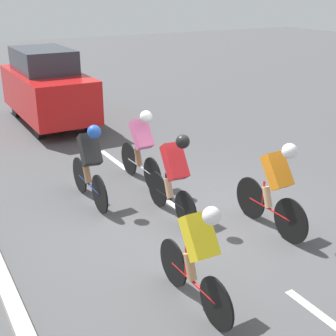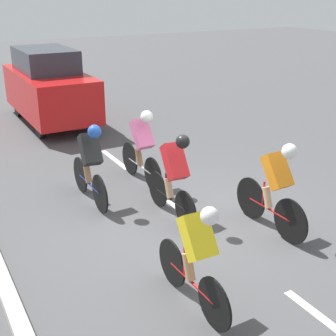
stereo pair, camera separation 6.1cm
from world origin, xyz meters
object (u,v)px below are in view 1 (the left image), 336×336
(cyclist_pink, at_px, (141,145))
(cyclist_yellow, at_px, (198,253))
(support_car, at_px, (47,87))
(cyclist_black, at_px, (90,162))
(cyclist_red, at_px, (174,173))
(cyclist_orange, at_px, (275,184))

(cyclist_pink, distance_m, cyclist_yellow, 3.97)
(support_car, bearing_deg, cyclist_black, 81.04)
(support_car, bearing_deg, cyclist_pink, 93.17)
(cyclist_red, bearing_deg, cyclist_orange, 134.45)
(cyclist_orange, xyz_separation_m, cyclist_pink, (0.95, -2.77, 0.01))
(cyclist_pink, xyz_separation_m, support_car, (0.30, -5.35, 0.23))
(cyclist_red, xyz_separation_m, support_car, (0.10, -6.94, 0.23))
(cyclist_orange, bearing_deg, cyclist_pink, -71.10)
(cyclist_yellow, xyz_separation_m, support_car, (-0.87, -9.14, 0.28))
(cyclist_red, bearing_deg, support_car, -89.21)
(cyclist_red, height_order, support_car, support_car)
(cyclist_pink, bearing_deg, support_car, -86.83)
(cyclist_orange, xyz_separation_m, cyclist_yellow, (2.11, 1.03, -0.05))
(support_car, bearing_deg, cyclist_yellow, 84.57)
(cyclist_black, distance_m, cyclist_pink, 1.24)
(cyclist_red, bearing_deg, cyclist_yellow, 66.32)
(cyclist_black, xyz_separation_m, cyclist_pink, (-1.19, -0.35, 0.02))
(cyclist_orange, bearing_deg, cyclist_yellow, 25.98)
(cyclist_orange, distance_m, cyclist_red, 1.64)
(cyclist_red, bearing_deg, cyclist_pink, -97.14)
(cyclist_black, bearing_deg, cyclist_red, 128.44)
(cyclist_black, bearing_deg, support_car, -98.96)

